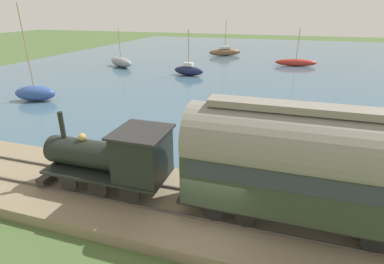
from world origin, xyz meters
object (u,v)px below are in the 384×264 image
(sailboat_blue, at_px, (35,93))
(sailboat_red, at_px, (296,62))
(sailboat_gray, at_px, (121,62))
(sailboat_brown, at_px, (225,52))
(rowboat_near_shore, at_px, (311,131))
(steam_locomotive, at_px, (116,156))
(passenger_coach, at_px, (313,165))
(sailboat_navy, at_px, (189,70))
(rowboat_mid_harbor, at_px, (209,136))

(sailboat_blue, bearing_deg, sailboat_red, -57.39)
(sailboat_red, bearing_deg, sailboat_gray, 102.05)
(sailboat_brown, bearing_deg, rowboat_near_shore, 171.77)
(steam_locomotive, bearing_deg, passenger_coach, -90.00)
(sailboat_gray, xyz_separation_m, sailboat_blue, (-18.52, -1.41, 0.02))
(rowboat_near_shore, bearing_deg, passenger_coach, 129.22)
(sailboat_gray, relative_size, sailboat_blue, 0.63)
(sailboat_brown, bearing_deg, sailboat_blue, 132.84)
(sailboat_navy, bearing_deg, passenger_coach, -145.90)
(sailboat_navy, xyz_separation_m, sailboat_blue, (-15.66, 10.27, 0.08))
(passenger_coach, height_order, sailboat_blue, sailboat_blue)
(sailboat_brown, relative_size, sailboat_red, 1.02)
(steam_locomotive, bearing_deg, sailboat_blue, 53.28)
(steam_locomotive, relative_size, sailboat_blue, 0.70)
(sailboat_brown, bearing_deg, rowboat_mid_harbor, 160.88)
(sailboat_red, height_order, rowboat_near_shore, sailboat_red)
(sailboat_gray, xyz_separation_m, rowboat_mid_harbor, (-22.54, -19.55, -0.49))
(sailboat_brown, xyz_separation_m, sailboat_navy, (-19.05, 0.95, -0.05))
(sailboat_red, relative_size, sailboat_navy, 1.07)
(sailboat_gray, height_order, sailboat_blue, sailboat_blue)
(steam_locomotive, xyz_separation_m, sailboat_red, (39.18, -7.88, -1.72))
(rowboat_near_shore, bearing_deg, rowboat_mid_harbor, 70.80)
(rowboat_near_shore, bearing_deg, sailboat_navy, -4.38)
(passenger_coach, height_order, sailboat_navy, sailboat_navy)
(sailboat_red, bearing_deg, sailboat_navy, 123.48)
(sailboat_navy, xyz_separation_m, sailboat_gray, (2.86, 11.69, 0.07))
(passenger_coach, bearing_deg, sailboat_blue, 63.49)
(sailboat_red, relative_size, sailboat_blue, 0.72)
(sailboat_gray, bearing_deg, sailboat_brown, -8.59)
(sailboat_brown, xyz_separation_m, sailboat_gray, (-16.19, 12.64, 0.02))
(sailboat_navy, height_order, rowboat_near_shore, sailboat_navy)
(steam_locomotive, bearing_deg, sailboat_navy, 11.66)
(sailboat_blue, bearing_deg, steam_locomotive, -142.94)
(sailboat_gray, relative_size, rowboat_near_shore, 2.58)
(sailboat_navy, height_order, sailboat_gray, sailboat_navy)
(sailboat_brown, distance_m, sailboat_gray, 20.54)
(sailboat_red, xyz_separation_m, sailboat_navy, (-11.61, 13.57, 0.13))
(steam_locomotive, height_order, sailboat_gray, sailboat_gray)
(passenger_coach, relative_size, sailboat_navy, 1.61)
(sailboat_blue, height_order, rowboat_near_shore, sailboat_blue)
(sailboat_brown, height_order, sailboat_navy, sailboat_brown)
(sailboat_brown, xyz_separation_m, rowboat_near_shore, (-35.35, -13.57, -0.57))
(sailboat_blue, bearing_deg, rowboat_near_shore, -107.71)
(sailboat_brown, relative_size, sailboat_gray, 1.16)
(sailboat_red, height_order, sailboat_gray, sailboat_red)
(steam_locomotive, distance_m, sailboat_brown, 46.89)
(passenger_coach, xyz_separation_m, sailboat_brown, (46.62, 12.65, -2.41))
(sailboat_gray, height_order, rowboat_near_shore, sailboat_gray)
(sailboat_red, distance_m, sailboat_navy, 17.86)
(steam_locomotive, height_order, sailboat_brown, sailboat_brown)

